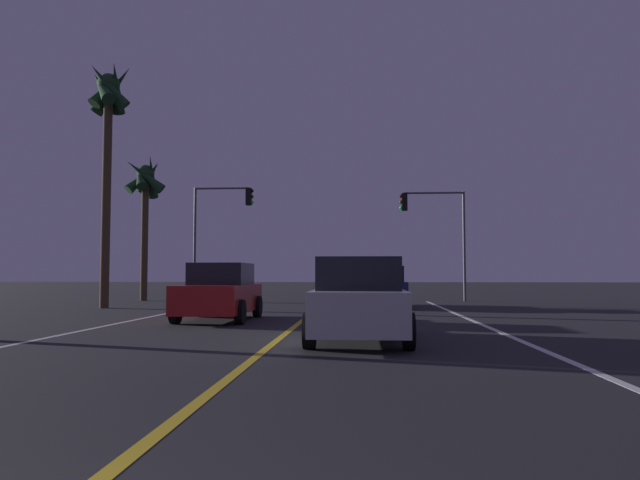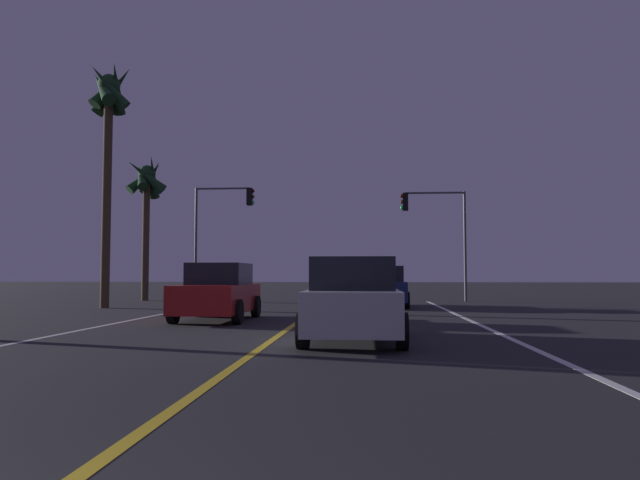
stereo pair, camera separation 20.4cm
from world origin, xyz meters
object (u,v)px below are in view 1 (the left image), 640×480
car_lead_same_lane (359,301)px  traffic_light_near_right (433,220)px  car_oncoming (220,293)px  traffic_light_near_left (222,217)px  palm_tree_left_mid (108,112)px  car_ahead_far (383,287)px  palm_tree_left_far (146,187)px

car_lead_same_lane → traffic_light_near_right: size_ratio=0.77×
car_oncoming → car_lead_same_lane: size_ratio=1.00×
traffic_light_near_left → palm_tree_left_mid: size_ratio=0.59×
car_lead_same_lane → palm_tree_left_mid: size_ratio=0.43×
car_oncoming → car_ahead_far: 9.06m
car_ahead_far → palm_tree_left_far: bearing=67.5°
car_lead_same_lane → traffic_light_near_left: traffic_light_near_left is taller
traffic_light_near_right → palm_tree_left_mid: bearing=26.9°
car_oncoming → car_lead_same_lane: bearing=38.1°
traffic_light_near_right → palm_tree_left_far: bearing=1.9°
car_ahead_far → car_lead_same_lane: bearing=175.8°
traffic_light_near_right → traffic_light_near_left: 10.95m
traffic_light_near_left → palm_tree_left_mid: palm_tree_left_mid is taller
car_oncoming → palm_tree_left_far: size_ratio=0.57×
car_oncoming → car_lead_same_lane: (4.15, -5.29, 0.00)m
car_ahead_far → palm_tree_left_far: 14.04m
palm_tree_left_far → car_ahead_far: bearing=-22.5°
car_oncoming → palm_tree_left_far: (-6.99, 12.50, 5.10)m
car_oncoming → palm_tree_left_mid: (-6.15, 5.88, 7.20)m
car_oncoming → palm_tree_left_mid: bearing=-133.7°
traffic_light_near_right → traffic_light_near_left: traffic_light_near_left is taller
car_lead_same_lane → palm_tree_left_mid: 16.82m
car_ahead_far → traffic_light_near_left: traffic_light_near_left is taller
traffic_light_near_right → traffic_light_near_left: size_ratio=0.94×
traffic_light_near_right → traffic_light_near_left: bearing=0.0°
car_oncoming → traffic_light_near_left: size_ratio=0.73×
traffic_light_near_right → palm_tree_left_mid: size_ratio=0.55×
car_oncoming → traffic_light_near_right: traffic_light_near_right is taller
traffic_light_near_left → car_oncoming: bearing=-76.7°
palm_tree_left_mid → palm_tree_left_far: palm_tree_left_mid is taller
traffic_light_near_left → palm_tree_left_far: 4.25m
car_lead_same_lane → palm_tree_left_far: (-11.14, 17.79, 5.10)m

